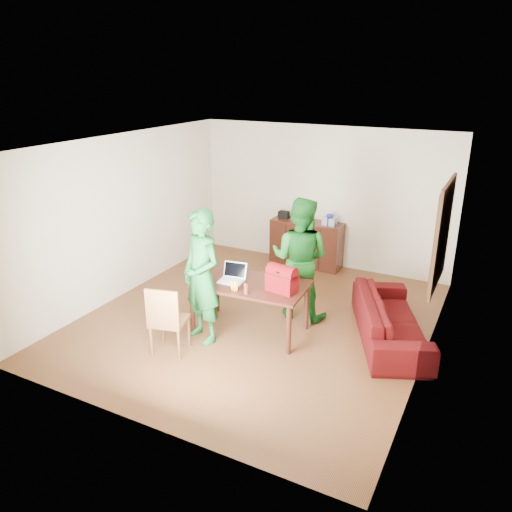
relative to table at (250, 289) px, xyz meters
The scene contains 10 objects.
room 0.80m from the table, 95.59° to the left, with size 5.20×5.70×2.90m.
table is the anchor object (origin of this frame).
chair 1.30m from the table, 123.88° to the right, with size 0.55×0.53×1.01m.
person_near 0.75m from the table, 134.01° to the right, with size 0.70×0.46×1.92m, color #145D23.
person_far 0.96m from the table, 61.40° to the left, with size 0.93×0.72×1.91m, color #145D1A.
laptop 0.30m from the table, 159.96° to the right, with size 0.38×0.29×0.25m.
bananas 0.37m from the table, 98.84° to the right, with size 0.15×0.09×0.05m, color gold, non-canonical shape.
bottle 0.42m from the table, 69.23° to the right, with size 0.06×0.06×0.18m, color #602F16.
red_bag 0.59m from the table, ahead, with size 0.41×0.24×0.30m, color maroon.
sofa 2.06m from the table, 20.85° to the left, with size 2.11×0.83×0.62m, color #370709.
Camera 1 is at (3.15, -6.16, 3.65)m, focal length 35.00 mm.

